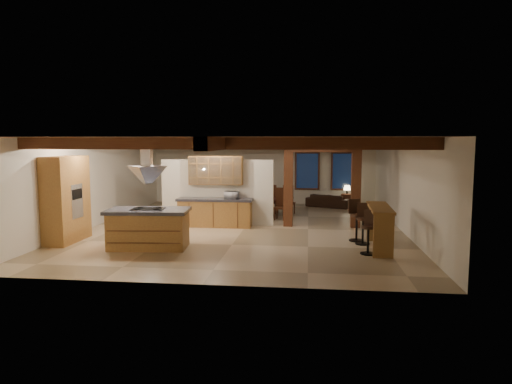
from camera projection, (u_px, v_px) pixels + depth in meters
ground at (245, 228)px, 14.90m from camera, size 12.00×12.00×0.00m
room_walls at (244, 173)px, 14.70m from camera, size 12.00×12.00×12.00m
ceiling_beams at (244, 143)px, 14.60m from camera, size 10.00×12.00×0.28m
timber_posts at (322, 173)px, 14.92m from camera, size 2.50×0.30×2.90m
partition_wall at (217, 192)px, 15.39m from camera, size 3.80×0.18×2.20m
pantry_cabinet at (66, 199)px, 12.73m from camera, size 0.67×1.60×2.40m
back_counter at (215, 212)px, 15.07m from camera, size 2.50×0.66×0.94m
upper_display_cabinet at (216, 170)px, 15.12m from camera, size 1.80×0.36×0.95m
range_hood at (147, 181)px, 11.88m from camera, size 1.10×1.10×1.40m
back_windows at (325, 171)px, 20.28m from camera, size 2.70×0.07×1.70m
framed_art at (230, 166)px, 20.75m from camera, size 0.65×0.05×0.85m
recessed_cans at (147, 139)px, 12.96m from camera, size 3.16×2.46×0.03m
kitchen_island at (149, 228)px, 12.02m from camera, size 2.21×1.31×1.05m
dining_table at (268, 207)px, 17.23m from camera, size 1.92×1.11×0.66m
sofa at (329, 201)px, 19.59m from camera, size 2.01×1.44×0.55m
microwave at (232, 195)px, 14.94m from camera, size 0.50×0.40×0.24m
bar_counter at (379, 220)px, 11.91m from camera, size 0.63×2.16×1.12m
side_table at (347, 200)px, 19.82m from camera, size 0.55×0.55×0.54m
table_lamp at (347, 188)px, 19.76m from camera, size 0.31×0.31×0.37m
bar_stool_a at (369, 232)px, 11.37m from camera, size 0.41×0.42×1.10m
bar_stool_b at (363, 224)px, 12.47m from camera, size 0.39×0.40×1.13m
bar_stool_c at (356, 220)px, 12.89m from camera, size 0.44×0.45×1.18m
dining_chairs at (268, 201)px, 17.20m from camera, size 2.06×2.06×1.14m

